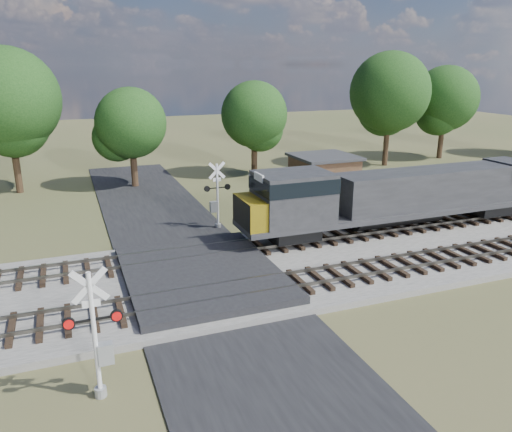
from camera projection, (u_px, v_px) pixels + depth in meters
name	position (u px, v px, depth m)	size (l,w,h in m)	color
ground	(204.00, 285.00, 23.33)	(160.00, 160.00, 0.00)	#454E29
ballast_bed	(379.00, 251.00, 27.15)	(140.00, 10.00, 0.30)	gray
road	(204.00, 285.00, 23.32)	(7.00, 60.00, 0.08)	black
crossing_panel	(201.00, 275.00, 23.68)	(7.00, 9.00, 0.62)	#262628
track_near	(282.00, 284.00, 22.49)	(140.00, 2.60, 0.33)	black
track_far	(245.00, 248.00, 26.96)	(140.00, 2.60, 0.33)	black
crossing_signal_near	(99.00, 345.00, 15.04)	(1.74, 0.38, 4.31)	silver
crossing_signal_far	(216.00, 201.00, 30.89)	(1.72, 0.37, 4.25)	silver
equipment_shed	(324.00, 175.00, 39.08)	(4.69, 4.69, 3.17)	#3F2D1B
treeline	(214.00, 104.00, 43.22)	(83.20, 10.04, 11.33)	black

